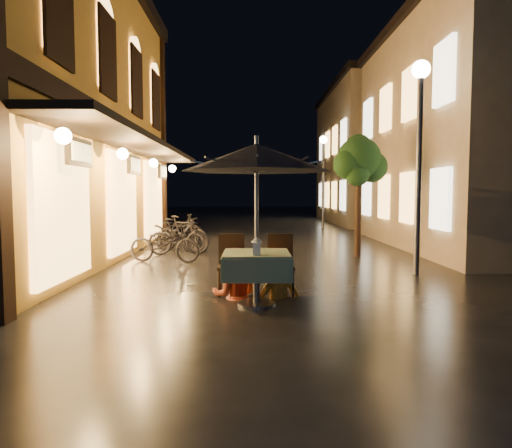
{
  "coord_description": "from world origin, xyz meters",
  "views": [
    {
      "loc": [
        -0.33,
        -7.06,
        1.65
      ],
      "look_at": [
        -0.25,
        0.12,
        1.15
      ],
      "focal_mm": 32.0,
      "sensor_mm": 36.0,
      "label": 1
    }
  ],
  "objects_px": {
    "patio_umbrella": "(256,158)",
    "table_lantern": "(257,245)",
    "person_orange": "(235,249)",
    "bicycle_0": "(165,243)",
    "streetlamp_near": "(420,128)",
    "cafe_table": "(256,265)",
    "person_yellow": "(277,251)"
  },
  "relations": [
    {
      "from": "patio_umbrella",
      "to": "table_lantern",
      "type": "height_order",
      "value": "patio_umbrella"
    },
    {
      "from": "person_orange",
      "to": "bicycle_0",
      "type": "bearing_deg",
      "value": -61.62
    },
    {
      "from": "streetlamp_near",
      "to": "patio_umbrella",
      "type": "distance_m",
      "value": 4.16
    },
    {
      "from": "cafe_table",
      "to": "person_yellow",
      "type": "height_order",
      "value": "person_yellow"
    },
    {
      "from": "cafe_table",
      "to": "person_orange",
      "type": "xyz_separation_m",
      "value": [
        -0.33,
        0.51,
        0.18
      ]
    },
    {
      "from": "table_lantern",
      "to": "person_yellow",
      "type": "relative_size",
      "value": 0.17
    },
    {
      "from": "patio_umbrella",
      "to": "person_orange",
      "type": "distance_m",
      "value": 1.51
    },
    {
      "from": "cafe_table",
      "to": "streetlamp_near",
      "type": "bearing_deg",
      "value": 37.3
    },
    {
      "from": "patio_umbrella",
      "to": "person_yellow",
      "type": "xyz_separation_m",
      "value": [
        0.33,
        0.52,
        -1.42
      ]
    },
    {
      "from": "cafe_table",
      "to": "table_lantern",
      "type": "distance_m",
      "value": 0.44
    },
    {
      "from": "person_yellow",
      "to": "bicycle_0",
      "type": "height_order",
      "value": "person_yellow"
    },
    {
      "from": "streetlamp_near",
      "to": "cafe_table",
      "type": "height_order",
      "value": "streetlamp_near"
    },
    {
      "from": "cafe_table",
      "to": "bicycle_0",
      "type": "distance_m",
      "value": 4.63
    },
    {
      "from": "patio_umbrella",
      "to": "table_lantern",
      "type": "distance_m",
      "value": 1.26
    },
    {
      "from": "table_lantern",
      "to": "person_orange",
      "type": "height_order",
      "value": "person_orange"
    },
    {
      "from": "table_lantern",
      "to": "person_orange",
      "type": "relative_size",
      "value": 0.16
    },
    {
      "from": "cafe_table",
      "to": "patio_umbrella",
      "type": "bearing_deg",
      "value": 0.0
    },
    {
      "from": "person_orange",
      "to": "bicycle_0",
      "type": "xyz_separation_m",
      "value": [
        -1.79,
        3.6,
        -0.31
      ]
    },
    {
      "from": "patio_umbrella",
      "to": "table_lantern",
      "type": "relative_size",
      "value": 9.84
    },
    {
      "from": "streetlamp_near",
      "to": "bicycle_0",
      "type": "height_order",
      "value": "streetlamp_near"
    },
    {
      "from": "person_yellow",
      "to": "person_orange",
      "type": "bearing_deg",
      "value": -18.95
    },
    {
      "from": "table_lantern",
      "to": "person_orange",
      "type": "distance_m",
      "value": 0.88
    },
    {
      "from": "person_orange",
      "to": "person_yellow",
      "type": "xyz_separation_m",
      "value": [
        0.66,
        0.01,
        -0.04
      ]
    },
    {
      "from": "patio_umbrella",
      "to": "person_yellow",
      "type": "bearing_deg",
      "value": 57.37
    },
    {
      "from": "person_orange",
      "to": "patio_umbrella",
      "type": "bearing_deg",
      "value": 124.61
    },
    {
      "from": "patio_umbrella",
      "to": "bicycle_0",
      "type": "distance_m",
      "value": 4.93
    },
    {
      "from": "cafe_table",
      "to": "person_orange",
      "type": "bearing_deg",
      "value": 122.61
    },
    {
      "from": "bicycle_0",
      "to": "person_orange",
      "type": "bearing_deg",
      "value": -143.54
    },
    {
      "from": "streetlamp_near",
      "to": "patio_umbrella",
      "type": "relative_size",
      "value": 1.72
    },
    {
      "from": "cafe_table",
      "to": "bicycle_0",
      "type": "relative_size",
      "value": 0.58
    },
    {
      "from": "cafe_table",
      "to": "bicycle_0",
      "type": "xyz_separation_m",
      "value": [
        -2.12,
        4.12,
        -0.14
      ]
    },
    {
      "from": "bicycle_0",
      "to": "cafe_table",
      "type": "bearing_deg",
      "value": -142.72
    }
  ]
}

